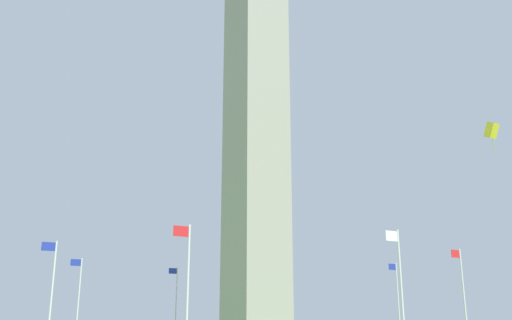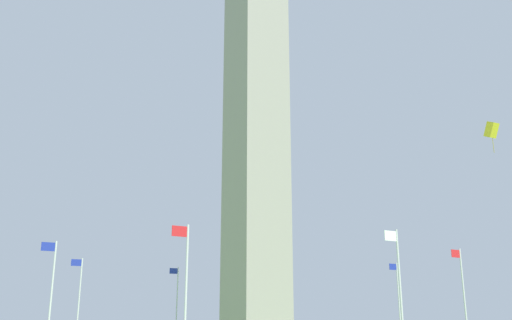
{
  "view_description": "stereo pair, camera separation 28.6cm",
  "coord_description": "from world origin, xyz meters",
  "views": [
    {
      "loc": [
        26.48,
        43.05,
        2.63
      ],
      "look_at": [
        0.0,
        0.0,
        16.69
      ],
      "focal_mm": 39.0,
      "sensor_mm": 36.0,
      "label": 1
    },
    {
      "loc": [
        26.23,
        43.2,
        2.63
      ],
      "look_at": [
        0.0,
        0.0,
        16.69
      ],
      "focal_mm": 39.0,
      "sensor_mm": 36.0,
      "label": 2
    }
  ],
  "objects": [
    {
      "name": "flagpole_nw",
      "position": [
        12.38,
        -12.32,
        4.33
      ],
      "size": [
        1.12,
        0.14,
        7.9
      ],
      "color": "silver",
      "rests_on": "ground"
    },
    {
      "name": "flagpole_ne",
      "position": [
        12.38,
        12.32,
        4.33
      ],
      "size": [
        1.12,
        0.14,
        7.9
      ],
      "color": "silver",
      "rests_on": "ground"
    },
    {
      "name": "kite_yellow_box",
      "position": [
        -12.15,
        16.69,
        17.0
      ],
      "size": [
        0.76,
        1.18,
        2.63
      ],
      "color": "yellow"
    },
    {
      "name": "flagpole_n",
      "position": [
        17.48,
        0.0,
        4.33
      ],
      "size": [
        1.12,
        0.14,
        7.9
      ],
      "color": "silver",
      "rests_on": "ground"
    },
    {
      "name": "flagpole_e",
      "position": [
        0.06,
        17.42,
        4.33
      ],
      "size": [
        1.12,
        0.14,
        7.9
      ],
      "color": "silver",
      "rests_on": "ground"
    },
    {
      "name": "obelisk_monument",
      "position": [
        0.0,
        0.0,
        21.6
      ],
      "size": [
        4.75,
        4.75,
        43.21
      ],
      "color": "gray",
      "rests_on": "ground"
    },
    {
      "name": "flagpole_se",
      "position": [
        -12.26,
        12.32,
        4.33
      ],
      "size": [
        1.12,
        0.14,
        7.9
      ],
      "color": "silver",
      "rests_on": "ground"
    },
    {
      "name": "flagpole_sw",
      "position": [
        -12.26,
        -12.32,
        4.33
      ],
      "size": [
        1.12,
        0.14,
        7.9
      ],
      "color": "silver",
      "rests_on": "ground"
    },
    {
      "name": "flagpole_s",
      "position": [
        -17.36,
        0.0,
        4.33
      ],
      "size": [
        1.12,
        0.14,
        7.9
      ],
      "color": "silver",
      "rests_on": "ground"
    },
    {
      "name": "flagpole_w",
      "position": [
        0.06,
        -17.42,
        4.33
      ],
      "size": [
        1.12,
        0.14,
        7.9
      ],
      "color": "silver",
      "rests_on": "ground"
    }
  ]
}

